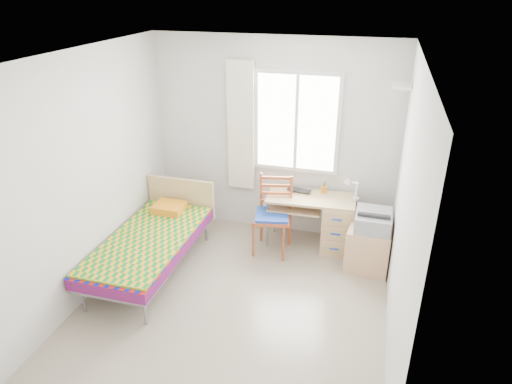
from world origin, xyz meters
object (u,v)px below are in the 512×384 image
printer (373,220)px  bed (153,240)px  desk (332,222)px  chair (274,210)px  cabinet (368,249)px

printer → bed: bearing=-163.1°
desk → chair: size_ratio=1.14×
desk → cabinet: size_ratio=2.08×
desk → chair: (-0.72, -0.23, 0.18)m
bed → printer: bed is taller
bed → chair: 1.52m
chair → cabinet: (1.20, -0.13, -0.28)m
chair → bed: bearing=-158.8°
bed → chair: size_ratio=1.93×
bed → desk: 2.25m
cabinet → chair: bearing=178.6°
chair → printer: chair is taller
cabinet → printer: bearing=66.2°
bed → cabinet: bed is taller
printer → chair: bearing=176.2°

